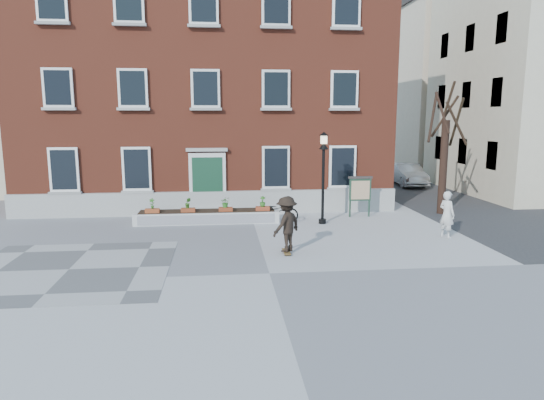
{
  "coord_description": "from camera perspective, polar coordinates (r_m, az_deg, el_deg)",
  "views": [
    {
      "loc": [
        -1.36,
        -13.64,
        4.59
      ],
      "look_at": [
        0.5,
        4.0,
        1.5
      ],
      "focal_mm": 32.0,
      "sensor_mm": 36.0,
      "label": 1
    }
  ],
  "objects": [
    {
      "name": "bare_tree",
      "position": [
        24.07,
        19.59,
        5.03
      ],
      "size": [
        1.83,
        1.83,
        6.16
      ],
      "color": "black",
      "rests_on": "ground"
    },
    {
      "name": "notice_board",
      "position": [
        22.48,
        10.33,
        1.21
      ],
      "size": [
        1.1,
        0.16,
        1.87
      ],
      "color": "#172E1F",
      "rests_on": "ground"
    },
    {
      "name": "skateboarder",
      "position": [
        16.23,
        1.73,
        -2.86
      ],
      "size": [
        1.36,
        1.34,
        1.95
      ],
      "color": "brown",
      "rests_on": "ground"
    },
    {
      "name": "lamp_post",
      "position": [
        20.65,
        6.06,
        4.13
      ],
      "size": [
        0.4,
        0.4,
        3.93
      ],
      "color": "black",
      "rests_on": "ground"
    },
    {
      "name": "checker_patch",
      "position": [
        16.02,
        -22.77,
        -7.54
      ],
      "size": [
        6.0,
        6.0,
        0.01
      ],
      "primitive_type": "cube",
      "color": "#535355",
      "rests_on": "ground"
    },
    {
      "name": "side_street",
      "position": [
        38.7,
        24.63,
        12.61
      ],
      "size": [
        15.2,
        36.0,
        14.5
      ],
      "color": "#353537",
      "rests_on": "ground"
    },
    {
      "name": "bystander",
      "position": [
        19.56,
        19.88,
        -1.6
      ],
      "size": [
        0.66,
        0.77,
        1.79
      ],
      "primitive_type": "imported",
      "rotation": [
        0.0,
        0.0,
        2.0
      ],
      "color": "silver",
      "rests_on": "ground"
    },
    {
      "name": "bicycle",
      "position": [
        21.21,
        0.67,
        -1.3
      ],
      "size": [
        1.9,
        0.95,
        0.95
      ],
      "primitive_type": "imported",
      "rotation": [
        0.0,
        0.0,
        1.39
      ],
      "color": "black",
      "rests_on": "ground"
    },
    {
      "name": "ground",
      "position": [
        14.45,
        -0.31,
        -8.63
      ],
      "size": [
        100.0,
        100.0,
        0.0
      ],
      "primitive_type": "plane",
      "color": "#A0A0A3",
      "rests_on": "ground"
    },
    {
      "name": "parked_car",
      "position": [
        33.52,
        15.63,
        2.91
      ],
      "size": [
        1.78,
        4.51,
        1.46
      ],
      "primitive_type": "imported",
      "rotation": [
        0.0,
        0.0,
        -0.05
      ],
      "color": "#B1B4B6",
      "rests_on": "ground"
    },
    {
      "name": "brick_building",
      "position": [
        27.67,
        -7.54,
        13.35
      ],
      "size": [
        18.4,
        10.85,
        12.6
      ],
      "color": "brown",
      "rests_on": "ground"
    },
    {
      "name": "planter_assembly",
      "position": [
        21.26,
        -7.59,
        -1.83
      ],
      "size": [
        6.2,
        1.12,
        1.15
      ],
      "color": "silver",
      "rests_on": "ground"
    }
  ]
}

